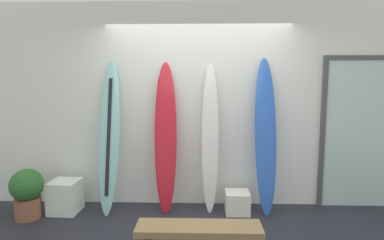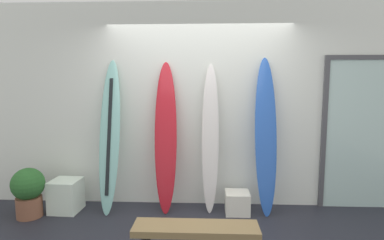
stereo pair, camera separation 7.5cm
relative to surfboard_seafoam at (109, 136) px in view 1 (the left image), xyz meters
The scene contains 10 objects.
wall_back 1.29m from the surfboard_seafoam, 17.19° to the left, with size 7.20×0.20×2.80m, color silver.
surfboard_seafoam is the anchor object (origin of this frame).
surfboard_crimson 0.74m from the surfboard_seafoam, ahead, with size 0.32×0.43×2.00m.
surfboard_ivory 1.34m from the surfboard_seafoam, ahead, with size 0.23×0.34×1.97m.
surfboard_cobalt 2.06m from the surfboard_seafoam, ahead, with size 0.30×0.43×2.05m.
display_block_left 1.91m from the surfboard_seafoam, ahead, with size 0.32×0.32×0.28m.
display_block_center 1.00m from the surfboard_seafoam, behind, with size 0.38×0.38×0.43m.
glass_door 3.42m from the surfboard_seafoam, ahead, with size 1.12×0.06×2.08m.
potted_plant 1.22m from the surfboard_seafoam, 163.89° to the right, with size 0.41×0.41×0.64m.
bench 1.96m from the surfboard_seafoam, 50.15° to the right, with size 1.10×0.28×0.48m.
Camera 1 is at (0.02, -3.08, 1.72)m, focal length 29.06 mm.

